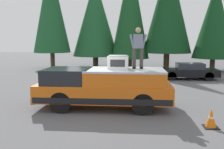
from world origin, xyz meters
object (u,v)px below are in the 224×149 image
parked_car_black (189,71)px  traffic_cone (211,119)px  pickup_truck (104,87)px  compressor_unit (118,62)px  person_on_truck_bed (138,47)px

parked_car_black → traffic_cone: parked_car_black is taller
pickup_truck → traffic_cone: size_ratio=8.94×
pickup_truck → traffic_cone: 4.33m
compressor_unit → traffic_cone: bearing=-124.4°
parked_car_black → pickup_truck: bearing=147.4°
person_on_truck_bed → parked_car_black: person_on_truck_bed is taller
compressor_unit → pickup_truck: bearing=99.5°
parked_car_black → traffic_cone: 10.37m
compressor_unit → person_on_truck_bed: (0.15, -0.81, 0.62)m
pickup_truck → person_on_truck_bed: size_ratio=3.28×
pickup_truck → compressor_unit: compressor_unit is taller
person_on_truck_bed → traffic_cone: (-2.32, -2.36, -2.26)m
compressor_unit → parked_car_black: bearing=-30.0°
pickup_truck → traffic_cone: pickup_truck is taller
compressor_unit → person_on_truck_bed: size_ratio=0.50×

